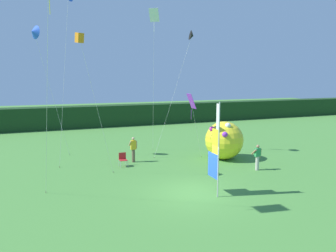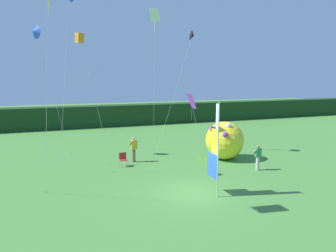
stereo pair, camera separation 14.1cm
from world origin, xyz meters
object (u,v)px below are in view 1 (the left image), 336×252
at_px(kite_blue_delta_1, 34,32).
at_px(kite_white_diamond_3, 154,23).
at_px(person_near_banner, 133,149).
at_px(kite_black_delta_0, 192,36).
at_px(person_mid_field, 257,157).
at_px(inflatable_balloon, 224,140).
at_px(folding_chair, 123,159).
at_px(banner_flag, 215,151).
at_px(kite_purple_diamond_4, 192,103).
at_px(kite_orange_box_6, 80,39).

distance_m(kite_blue_delta_1, kite_white_diamond_3, 8.41).
distance_m(person_near_banner, kite_black_delta_0, 9.25).
height_order(kite_black_delta_0, kite_white_diamond_3, kite_white_diamond_3).
distance_m(person_mid_field, inflatable_balloon, 3.31).
bearing_deg(folding_chair, banner_flag, -66.53).
distance_m(person_near_banner, person_mid_field, 8.28).
bearing_deg(person_mid_field, person_near_banner, 144.87).
relative_size(inflatable_balloon, kite_blue_delta_1, 0.29).
xyz_separation_m(person_mid_field, kite_black_delta_0, (-2.00, 5.65, 7.94)).
height_order(banner_flag, kite_black_delta_0, kite_black_delta_0).
height_order(person_near_banner, kite_blue_delta_1, kite_blue_delta_1).
bearing_deg(kite_purple_diamond_4, kite_white_diamond_3, 112.20).
distance_m(inflatable_balloon, kite_black_delta_0, 7.96).
relative_size(person_mid_field, kite_purple_diamond_4, 0.34).
bearing_deg(kite_blue_delta_1, person_mid_field, -32.96).
bearing_deg(person_mid_field, kite_purple_diamond_4, 133.15).
bearing_deg(kite_white_diamond_3, folding_chair, -138.87).
bearing_deg(folding_chair, inflatable_balloon, -6.08).
relative_size(person_near_banner, inflatable_balloon, 0.64).
bearing_deg(person_near_banner, kite_blue_delta_1, 149.64).
bearing_deg(inflatable_balloon, kite_orange_box_6, -172.73).
bearing_deg(inflatable_balloon, person_mid_field, -81.42).
distance_m(inflatable_balloon, kite_blue_delta_1, 15.23).
bearing_deg(banner_flag, kite_blue_delta_1, 125.74).
relative_size(kite_black_delta_0, kite_blue_delta_1, 0.98).
distance_m(inflatable_balloon, kite_white_diamond_3, 9.95).
distance_m(banner_flag, kite_purple_diamond_4, 6.67).
height_order(person_mid_field, kite_purple_diamond_4, kite_purple_diamond_4).
relative_size(kite_blue_delta_1, kite_orange_box_6, 1.15).
distance_m(banner_flag, folding_chair, 7.73).
xyz_separation_m(person_near_banner, kite_white_diamond_3, (2.26, 2.03, 8.81)).
height_order(person_near_banner, person_mid_field, person_near_banner).
bearing_deg(kite_purple_diamond_4, inflatable_balloon, -0.94).
bearing_deg(person_mid_field, kite_blue_delta_1, 147.04).
bearing_deg(person_mid_field, folding_chair, 152.54).
bearing_deg(kite_white_diamond_3, person_mid_field, -56.44).
xyz_separation_m(kite_blue_delta_1, kite_orange_box_6, (2.33, -6.29, -1.04)).
height_order(kite_blue_delta_1, kite_purple_diamond_4, kite_blue_delta_1).
xyz_separation_m(person_mid_field, inflatable_balloon, (-0.49, 3.23, 0.50)).
bearing_deg(kite_purple_diamond_4, folding_chair, 171.09).
xyz_separation_m(kite_purple_diamond_4, kite_orange_box_6, (-7.34, -1.31, 3.73)).
xyz_separation_m(folding_chair, kite_orange_box_6, (-2.71, -2.03, 7.34)).
xyz_separation_m(folding_chair, kite_black_delta_0, (5.71, 1.64, 8.29)).
bearing_deg(kite_orange_box_6, kite_blue_delta_1, 110.31).
xyz_separation_m(inflatable_balloon, kite_black_delta_0, (-1.51, 2.41, 7.43)).
xyz_separation_m(banner_flag, kite_black_delta_0, (2.71, 8.56, 6.56)).
xyz_separation_m(kite_black_delta_0, kite_purple_diamond_4, (-1.08, -2.37, -4.69)).
relative_size(person_mid_field, inflatable_balloon, 0.60).
relative_size(person_near_banner, kite_orange_box_6, 0.21).
relative_size(person_near_banner, kite_purple_diamond_4, 0.37).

